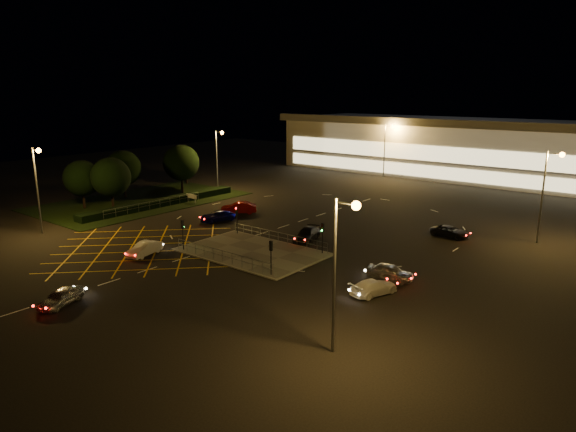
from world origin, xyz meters
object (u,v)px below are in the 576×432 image
Objects in this scene: car_queue_white at (145,249)px; car_left_blue at (217,216)px; car_circ_red at (239,208)px; car_near_silver at (61,297)px; signal_ne at (323,232)px; car_east_grey at (450,232)px; signal_se at (271,251)px; car_far_dkgrey at (307,234)px; signal_sw at (183,229)px; signal_nw at (237,214)px; car_right_silver at (390,272)px; car_approach_white at (374,287)px.

car_queue_white is 14.97m from car_left_blue.
car_near_silver is at bearing -26.37° from car_circ_red.
car_near_silver is 0.86× the size of car_left_blue.
signal_ne is 24.68m from car_near_silver.
car_east_grey is (26.71, 6.87, -0.18)m from car_circ_red.
signal_se is 0.81× the size of car_near_silver.
signal_se is at bearing 0.77° from car_queue_white.
car_near_silver is at bearing -114.21° from car_far_dkgrey.
car_left_blue is 1.03× the size of car_east_grey.
signal_sw reaches higher than car_east_grey.
car_far_dkgrey is at bearing 61.74° from car_near_silver.
car_right_silver is (20.76, -2.15, -1.66)m from signal_nw.
car_approach_white is at bearing 19.19° from car_circ_red.
car_left_blue is at bearing 166.01° from car_far_dkgrey.
car_right_silver reaches higher than car_left_blue.
car_approach_white is (17.83, 17.08, -0.04)m from car_near_silver.
car_right_silver is at bearing -164.30° from signal_sw.
car_circ_red is (-5.20, 18.97, 0.11)m from car_queue_white.
signal_ne is at bearing -146.35° from signal_sw.
signal_sw is at bearing 22.84° from car_approach_white.
signal_nw is 0.81× the size of car_near_silver.
car_far_dkgrey is at bearing 136.35° from car_east_grey.
car_right_silver is at bearing 31.65° from car_near_silver.
signal_ne is 0.69× the size of car_left_blue.
signal_se reaches higher than car_east_grey.
car_near_silver is (3.48, -23.10, -1.70)m from signal_nw.
car_approach_white is (21.31, -6.02, -1.74)m from signal_nw.
car_circ_red is at bearing 114.85° from car_left_blue.
signal_nw is 8.54m from car_far_dkgrey.
car_right_silver reaches higher than car_near_silver.
car_east_grey is at bearing -108.97° from signal_se.
signal_sw and signal_se have the same top height.
car_circ_red is (-19.03, 15.47, -1.58)m from signal_se.
car_approach_white is (0.56, -3.86, -0.08)m from car_right_silver.
car_right_silver is at bearing 25.53° from car_circ_red.
signal_se reaches higher than car_queue_white.
car_queue_white is 17.40m from car_far_dkgrey.
car_right_silver is at bearing 5.56° from car_left_blue.
car_far_dkgrey is at bearing 60.45° from car_right_silver.
car_approach_white is (23.14, 5.47, -0.05)m from car_queue_white.
signal_sw is at bearing 84.14° from car_near_silver.
car_east_grey is 1.02× the size of car_approach_white.
signal_se is at bearing 163.64° from car_east_grey.
car_near_silver is 26.46m from car_far_dkgrey.
car_east_grey is at bearing 61.86° from signal_ne.
car_near_silver is at bearing -78.85° from car_queue_white.
signal_sw is 7.99m from signal_nw.
signal_sw is at bearing 0.00° from signal_se.
car_approach_white is at bearing -15.76° from signal_nw.
signal_ne is 0.73× the size of car_approach_white.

